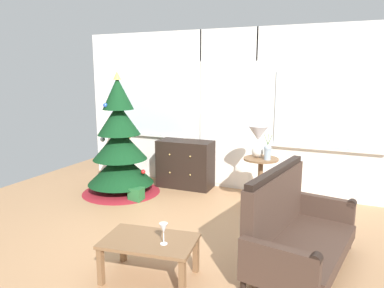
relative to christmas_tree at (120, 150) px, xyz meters
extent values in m
plane|color=#AD7F56|center=(1.43, -1.12, -0.68)|extent=(6.76, 6.76, 0.00)
cube|color=white|center=(-0.09, 0.97, 0.60)|extent=(2.15, 0.08, 2.55)
cube|color=white|center=(2.96, 0.97, 0.60)|extent=(2.15, 0.08, 2.55)
cube|color=white|center=(1.43, 0.97, 1.62)|extent=(0.94, 0.08, 0.50)
cube|color=silver|center=(1.43, 0.93, 0.35)|extent=(0.90, 0.05, 2.05)
cube|color=white|center=(1.43, 0.91, -0.23)|extent=(0.78, 0.02, 0.80)
cube|color=silver|center=(1.43, 0.91, 0.72)|extent=(0.78, 0.01, 1.10)
cube|color=silver|center=(-0.09, 0.91, 0.67)|extent=(1.50, 0.01, 1.10)
cube|color=silver|center=(2.96, 0.91, 0.67)|extent=(1.50, 0.01, 1.10)
cube|color=silver|center=(-0.09, 0.90, 0.10)|extent=(1.59, 0.06, 0.03)
cube|color=silver|center=(2.96, 0.90, 0.10)|extent=(1.59, 0.06, 0.03)
cylinder|color=#4C331E|center=(0.00, 0.00, -0.57)|extent=(0.10, 0.10, 0.21)
cone|color=maroon|center=(0.00, 0.00, -0.63)|extent=(1.23, 1.23, 0.10)
cone|color=#0F3819|center=(0.00, 0.00, -0.28)|extent=(1.03, 1.03, 0.49)
cone|color=#0F3819|center=(0.00, 0.00, 0.11)|extent=(0.84, 0.84, 0.49)
cone|color=#0F3819|center=(0.00, 0.00, 0.50)|extent=(0.66, 0.66, 0.49)
cone|color=#0F3819|center=(0.00, 0.00, 0.89)|extent=(0.47, 0.47, 0.49)
cone|color=#E0BC4C|center=(0.00, 0.00, 1.15)|extent=(0.12, 0.12, 0.12)
sphere|color=red|center=(-0.22, 0.15, 0.39)|extent=(0.07, 0.07, 0.07)
sphere|color=gold|center=(-0.02, 0.30, 0.16)|extent=(0.05, 0.05, 0.05)
sphere|color=silver|center=(-0.34, 0.02, 0.15)|extent=(0.08, 0.08, 0.08)
sphere|color=#264CB2|center=(-0.10, -0.19, 0.72)|extent=(0.07, 0.07, 0.07)
sphere|color=red|center=(0.39, 0.03, -0.31)|extent=(0.07, 0.07, 0.07)
sphere|color=gold|center=(0.25, 0.28, -0.18)|extent=(0.06, 0.06, 0.06)
cube|color=black|center=(0.82, 0.67, -0.29)|extent=(0.91, 0.44, 0.78)
sphere|color=tan|center=(0.64, 0.44, -0.10)|extent=(0.03, 0.03, 0.03)
sphere|color=tan|center=(1.00, 0.45, -0.10)|extent=(0.03, 0.03, 0.03)
sphere|color=tan|center=(0.64, 0.44, -0.40)|extent=(0.03, 0.03, 0.03)
sphere|color=tan|center=(1.00, 0.45, -0.40)|extent=(0.03, 0.03, 0.03)
cylinder|color=black|center=(3.35, -0.59, -0.61)|extent=(0.05, 0.05, 0.14)
cylinder|color=black|center=(2.53, -1.85, -0.61)|extent=(0.05, 0.05, 0.14)
cylinder|color=black|center=(2.76, -0.49, -0.61)|extent=(0.05, 0.05, 0.14)
cube|color=#473328|center=(2.94, -1.22, -0.47)|extent=(0.93, 1.42, 0.14)
cube|color=#473328|center=(2.64, -1.17, -0.09)|extent=(0.34, 1.32, 0.62)
cube|color=black|center=(2.64, -1.17, 0.25)|extent=(0.30, 1.29, 0.06)
cube|color=#473328|center=(2.82, -1.92, -0.35)|extent=(0.67, 0.20, 0.38)
cylinder|color=black|center=(3.11, -1.97, -0.18)|extent=(0.10, 0.10, 0.09)
cube|color=#473328|center=(3.06, -0.52, -0.35)|extent=(0.67, 0.20, 0.38)
cylinder|color=black|center=(3.35, -0.57, -0.18)|extent=(0.10, 0.10, 0.09)
cylinder|color=brown|center=(2.17, 0.23, 0.02)|extent=(0.48, 0.48, 0.02)
cylinder|color=brown|center=(2.17, 0.23, -0.33)|extent=(0.07, 0.07, 0.69)
cube|color=brown|center=(2.33, 0.23, -0.66)|extent=(0.20, 0.05, 0.04)
cube|color=brown|center=(2.09, 0.37, -0.66)|extent=(0.14, 0.20, 0.04)
cube|color=brown|center=(2.09, 0.09, -0.66)|extent=(0.14, 0.20, 0.04)
sphere|color=silver|center=(2.11, 0.27, 0.12)|extent=(0.16, 0.16, 0.16)
cylinder|color=silver|center=(2.11, 0.27, 0.24)|extent=(0.02, 0.02, 0.06)
cone|color=silver|center=(2.11, 0.27, 0.37)|extent=(0.28, 0.28, 0.20)
cylinder|color=#99ADBC|center=(2.27, 0.17, 0.11)|extent=(0.09, 0.09, 0.16)
sphere|color=#99ADBC|center=(2.27, 0.17, 0.19)|extent=(0.10, 0.10, 0.10)
cylinder|color=#4C7042|center=(2.25, 0.17, 0.29)|extent=(0.07, 0.01, 0.17)
cylinder|color=#4C7042|center=(2.27, 0.17, 0.29)|extent=(0.01, 0.01, 0.18)
cylinder|color=#4C7042|center=(2.29, 0.17, 0.29)|extent=(0.07, 0.01, 0.17)
cube|color=brown|center=(1.68, -1.97, -0.31)|extent=(0.91, 0.63, 0.03)
cube|color=brown|center=(1.33, -2.24, -0.50)|extent=(0.05, 0.05, 0.35)
cube|color=brown|center=(2.08, -2.13, -0.50)|extent=(0.05, 0.05, 0.35)
cube|color=brown|center=(1.27, -1.81, -0.50)|extent=(0.05, 0.05, 0.35)
cube|color=brown|center=(2.02, -1.70, -0.50)|extent=(0.05, 0.05, 0.35)
cylinder|color=silver|center=(1.84, -2.00, -0.29)|extent=(0.06, 0.06, 0.01)
cylinder|color=silver|center=(1.84, -2.00, -0.24)|extent=(0.01, 0.01, 0.10)
cone|color=silver|center=(1.84, -2.00, -0.15)|extent=(0.08, 0.08, 0.09)
cube|color=#266633|center=(0.43, -0.24, -0.58)|extent=(0.19, 0.18, 0.19)
camera|label=1|loc=(3.27, -4.62, 1.18)|focal=33.96mm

